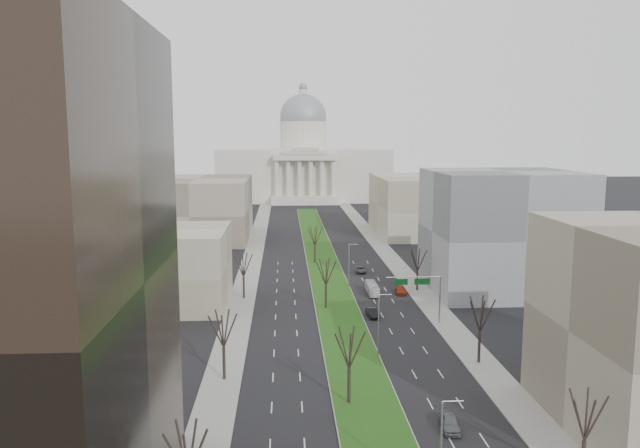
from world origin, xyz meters
name	(u,v)px	position (x,y,z in m)	size (l,w,h in m)	color
ground	(323,263)	(0.00, 120.00, 0.00)	(600.00, 600.00, 0.00)	black
median	(323,264)	(0.00, 118.99, 0.10)	(8.00, 222.03, 0.20)	#999993
sidewalk_left	(245,289)	(-17.50, 95.00, 0.07)	(5.00, 330.00, 0.15)	gray
sidewalk_right	(415,287)	(17.50, 95.00, 0.07)	(5.00, 330.00, 0.15)	gray
capitol	(303,165)	(0.00, 269.59, 16.31)	(80.00, 46.00, 55.00)	beige
building_beige_left	(156,267)	(-33.00, 85.00, 7.00)	(26.00, 22.00, 14.00)	tan
building_grey_right	(501,231)	(34.00, 92.00, 12.00)	(28.00, 26.00, 24.00)	slate
building_far_left	(199,208)	(-35.00, 160.00, 9.00)	(30.00, 40.00, 18.00)	#796E5D
building_far_right	(424,205)	(35.00, 165.00, 9.00)	(30.00, 40.00, 18.00)	tan
tree_left_mid	(223,327)	(-17.20, 48.00, 7.00)	(5.40, 5.40, 9.72)	black
tree_left_far	(243,264)	(-17.20, 88.00, 6.84)	(5.28, 5.28, 9.50)	black
tree_right_near	(586,414)	(17.20, 22.00, 6.69)	(5.16, 5.16, 9.29)	black
tree_right_mid	(480,313)	(17.20, 52.00, 7.16)	(5.52, 5.52, 9.94)	black
tree_right_far	(418,259)	(17.20, 92.00, 6.53)	(5.04, 5.04, 9.07)	black
tree_median_a	(349,346)	(-2.00, 40.00, 7.00)	(5.40, 5.40, 9.72)	black
tree_median_b	(326,271)	(-2.00, 80.00, 7.00)	(5.40, 5.40, 9.72)	black
tree_median_c	(315,235)	(-2.00, 120.00, 7.00)	(5.40, 5.40, 9.72)	black
streetlamp_median_b	(379,324)	(3.76, 55.00, 4.81)	(1.90, 0.20, 9.16)	gray
streetlamp_median_c	(349,265)	(3.76, 95.00, 4.81)	(1.90, 0.20, 9.16)	gray
mast_arm_signs	(424,288)	(13.49, 70.03, 6.11)	(9.12, 0.24, 8.09)	gray
car_grey_near	(450,422)	(8.11, 33.05, 0.79)	(1.87, 4.65, 1.58)	#55595D
car_black	(372,313)	(5.63, 74.55, 0.74)	(1.58, 4.52, 1.49)	black
car_red	(401,290)	(13.50, 90.08, 0.71)	(2.00, 4.92, 1.43)	maroon
car_grey_far	(361,270)	(7.95, 109.30, 0.66)	(2.17, 4.72, 1.31)	#494B50
box_van	(372,288)	(7.87, 90.11, 1.12)	(1.88, 8.03, 2.24)	white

